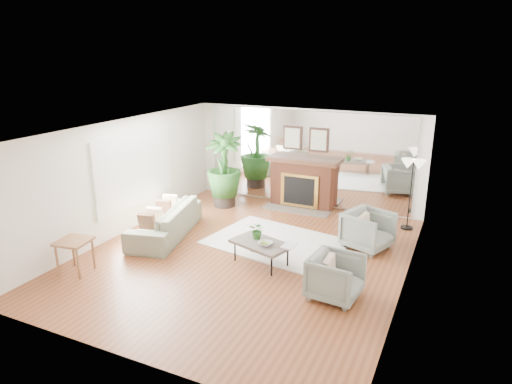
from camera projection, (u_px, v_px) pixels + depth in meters
The scene contains 18 objects.
ground at pixel (246, 255), 9.05m from camera, with size 7.00×7.00×0.00m, color brown.
wall_left at pixel (122, 178), 9.88m from camera, with size 0.02×7.00×2.50m, color white.
wall_right at pixel (409, 219), 7.47m from camera, with size 0.02×7.00×2.50m, color white.
wall_back at pixel (306, 158), 11.69m from camera, with size 6.00×0.02×2.50m, color white.
mirror_panel at pixel (305, 158), 11.68m from camera, with size 5.40×0.04×2.40m, color silver.
window_panel at pixel (135, 169), 10.19m from camera, with size 0.04×2.40×1.50m, color #B2E09E.
fireplace at pixel (302, 182), 11.67m from camera, with size 1.85×0.83×2.05m.
area_rug at pixel (276, 242), 9.63m from camera, with size 2.73×1.95×0.03m, color white.
coffee_table at pixel (261, 244), 8.56m from camera, with size 1.25×0.95×0.44m.
sofa at pixel (165, 221), 9.92m from camera, with size 2.32×0.91×0.68m, color gray.
armchair_back at pixel (368, 230), 9.25m from camera, with size 0.84×0.87×0.79m, color gray.
armchair_front at pixel (336, 277), 7.40m from camera, with size 0.79×0.81×0.74m, color gray.
side_table at pixel (74, 245), 8.21m from camera, with size 0.62×0.62×0.63m.
potted_ficus at pixel (224, 168), 11.63m from camera, with size 1.12×1.12×1.91m.
floor_lamp at pixel (413, 170), 9.99m from camera, with size 0.53×0.29×1.61m.
tabletop_plant at pixel (258, 230), 8.68m from camera, with size 0.30×0.26×0.34m, color #326B27.
fruit_bowl at pixel (265, 244), 8.42m from camera, with size 0.26×0.26×0.07m, color #8F5B39.
book at pixel (283, 245), 8.42m from camera, with size 0.23×0.32×0.02m, color #8F5B39.
Camera 1 is at (3.68, -7.40, 3.89)m, focal length 32.00 mm.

